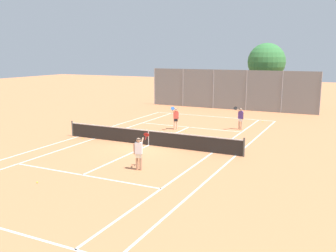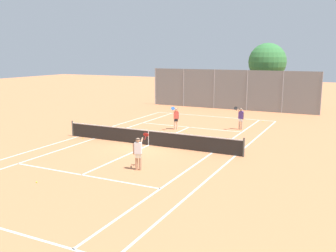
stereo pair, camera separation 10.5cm
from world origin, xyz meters
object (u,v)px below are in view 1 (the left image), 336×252
(player_far_right, at_px, (240,117))
(loose_tennis_ball_0, at_px, (263,121))
(loose_tennis_ball_2, at_px, (186,131))
(loose_tennis_ball_3, at_px, (37,182))
(loose_tennis_ball_1, at_px, (83,138))
(player_near_side, at_px, (139,151))
(player_far_left, at_px, (176,117))
(tennis_net, at_px, (149,137))
(tree_behind_left, at_px, (266,63))

(player_far_right, distance_m, loose_tennis_ball_0, 4.14)
(loose_tennis_ball_2, distance_m, loose_tennis_ball_3, 13.04)
(player_far_right, height_order, loose_tennis_ball_0, player_far_right)
(player_far_right, xyz_separation_m, loose_tennis_ball_1, (-8.58, -7.61, -0.89))
(loose_tennis_ball_2, bearing_deg, loose_tennis_ball_1, -135.46)
(loose_tennis_ball_0, distance_m, loose_tennis_ball_2, 7.63)
(loose_tennis_ball_1, height_order, loose_tennis_ball_3, same)
(player_near_side, xyz_separation_m, loose_tennis_ball_0, (2.61, 15.76, -0.89))
(player_far_left, height_order, loose_tennis_ball_0, player_far_left)
(tennis_net, bearing_deg, loose_tennis_ball_1, -175.70)
(player_far_right, relative_size, loose_tennis_ball_0, 26.88)
(loose_tennis_ball_1, bearing_deg, player_far_left, 52.39)
(player_far_right, xyz_separation_m, loose_tennis_ball_0, (0.82, 3.95, -0.89))
(tennis_net, distance_m, player_far_right, 8.18)
(loose_tennis_ball_0, height_order, loose_tennis_ball_2, same)
(tennis_net, xyz_separation_m, loose_tennis_ball_3, (-1.08, -8.15, -0.48))
(player_near_side, bearing_deg, loose_tennis_ball_0, 80.59)
(loose_tennis_ball_2, xyz_separation_m, loose_tennis_ball_3, (-1.52, -12.96, 0.00))
(player_far_left, xyz_separation_m, loose_tennis_ball_1, (-4.26, -5.53, -0.89))
(player_far_right, relative_size, loose_tennis_ball_1, 26.88)
(player_far_right, distance_m, loose_tennis_ball_1, 11.51)
(loose_tennis_ball_1, distance_m, loose_tennis_ball_2, 7.37)
(player_far_left, relative_size, loose_tennis_ball_3, 26.88)
(tennis_net, height_order, tree_behind_left, tree_behind_left)
(player_far_left, height_order, loose_tennis_ball_2, player_far_left)
(loose_tennis_ball_1, xyz_separation_m, loose_tennis_ball_3, (3.73, -7.79, 0.00))
(tennis_net, relative_size, loose_tennis_ball_0, 181.82)
(tennis_net, height_order, player_far_right, player_far_right)
(loose_tennis_ball_3, bearing_deg, loose_tennis_ball_2, 83.32)
(tree_behind_left, bearing_deg, player_far_right, -85.54)
(tennis_net, bearing_deg, loose_tennis_ball_2, 84.76)
(loose_tennis_ball_1, bearing_deg, tennis_net, 4.30)
(loose_tennis_ball_3, xyz_separation_m, tree_behind_left, (3.82, 28.64, 4.57))
(player_far_right, height_order, loose_tennis_ball_1, player_far_right)
(player_far_right, distance_m, loose_tennis_ball_2, 4.23)
(player_far_left, height_order, player_far_right, same)
(player_far_left, height_order, loose_tennis_ball_3, player_far_left)
(loose_tennis_ball_1, xyz_separation_m, tree_behind_left, (7.55, 20.85, 4.57))
(player_near_side, bearing_deg, tree_behind_left, 88.27)
(player_near_side, relative_size, loose_tennis_ball_0, 26.88)
(player_near_side, bearing_deg, loose_tennis_ball_2, 99.36)
(player_near_side, relative_size, loose_tennis_ball_3, 26.88)
(player_far_right, xyz_separation_m, tree_behind_left, (-1.03, 13.24, 3.67))
(player_far_left, distance_m, loose_tennis_ball_0, 7.98)
(player_near_side, bearing_deg, loose_tennis_ball_1, 148.28)
(loose_tennis_ball_0, xyz_separation_m, loose_tennis_ball_3, (-5.67, -19.35, 0.00))
(player_far_right, bearing_deg, player_far_left, -154.31)
(loose_tennis_ball_0, distance_m, loose_tennis_ball_3, 20.17)
(loose_tennis_ball_0, height_order, loose_tennis_ball_3, same)
(loose_tennis_ball_0, xyz_separation_m, loose_tennis_ball_1, (-9.41, -11.56, 0.00))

